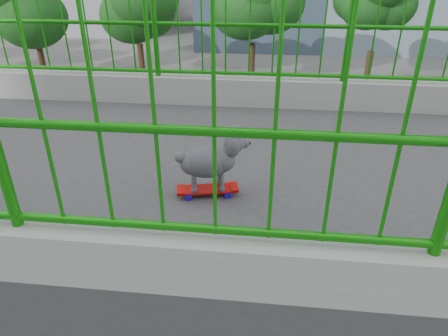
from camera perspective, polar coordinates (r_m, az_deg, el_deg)
name	(u,v)px	position (r m, az deg, el deg)	size (l,w,h in m)	color
road	(149,163)	(18.79, -10.53, 0.72)	(18.00, 90.00, 0.02)	black
street_trees	(210,15)	(29.50, -1.98, 20.73)	(5.30, 60.40, 7.26)	black
skateboard	(208,190)	(2.83, -2.32, -3.09)	(0.21, 0.44, 0.06)	red
poodle	(211,159)	(2.71, -1.84, 1.29)	(0.28, 0.50, 0.42)	#2B292D
car_1	(111,193)	(15.46, -15.69, -3.44)	(1.46, 4.18, 1.38)	#B60714
car_2	(167,155)	(17.68, -7.98, 1.81)	(2.50, 5.42, 1.51)	#B60714
car_4	(152,106)	(24.03, -10.07, 8.59)	(1.53, 3.81, 1.30)	#B60714
car_5	(233,261)	(11.89, 1.24, -12.99)	(1.46, 4.18, 1.38)	#97979C
car_7	(359,164)	(17.62, 18.49, 0.51)	(2.16, 5.31, 1.54)	silver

